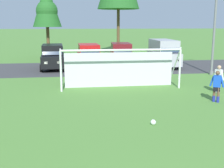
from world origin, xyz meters
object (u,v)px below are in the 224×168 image
(soccer_ball, at_px, (153,122))
(parked_car_slot_center_left, at_px, (121,54))
(player_striker_near, at_px, (218,79))
(parked_car_slot_far_left, at_px, (53,56))
(player_midfield_center, at_px, (217,86))
(street_lamp, at_px, (217,18))
(parked_car_slot_left, at_px, (89,56))
(soccer_goal, at_px, (120,67))
(parked_car_slot_center, at_px, (164,52))

(soccer_ball, relative_size, parked_car_slot_center_left, 0.05)
(player_striker_near, distance_m, parked_car_slot_far_left, 14.74)
(player_midfield_center, xyz_separation_m, street_lamp, (3.78, 7.85, 3.56))
(parked_car_slot_center_left, relative_size, street_lamp, 0.56)
(soccer_ball, height_order, player_midfield_center, player_midfield_center)
(parked_car_slot_far_left, bearing_deg, parked_car_slot_left, 0.18)
(soccer_goal, height_order, player_striker_near, soccer_goal)
(street_lamp, bearing_deg, player_striker_near, -114.47)
(player_midfield_center, distance_m, parked_car_slot_far_left, 15.50)
(player_striker_near, bearing_deg, parked_car_slot_center_left, 107.54)
(soccer_ball, xyz_separation_m, player_midfield_center, (4.17, 2.96, 0.71))
(player_striker_near, xyz_separation_m, parked_car_slot_far_left, (-10.08, 10.75, 0.29))
(player_midfield_center, distance_m, street_lamp, 9.41)
(parked_car_slot_left, bearing_deg, parked_car_slot_far_left, -179.82)
(soccer_goal, distance_m, street_lamp, 9.41)
(soccer_goal, height_order, parked_car_slot_center_left, soccer_goal)
(soccer_ball, xyz_separation_m, parked_car_slot_center_left, (1.50, 16.61, 1.00))
(soccer_goal, bearing_deg, parked_car_slot_far_left, 119.24)
(parked_car_slot_left, bearing_deg, street_lamp, -26.44)
(player_striker_near, bearing_deg, soccer_goal, 155.97)
(parked_car_slot_left, xyz_separation_m, parked_car_slot_center, (6.93, -0.10, 0.23))
(street_lamp, bearing_deg, parked_car_slot_center_left, 138.04)
(soccer_goal, xyz_separation_m, parked_car_slot_far_left, (-4.67, 8.34, -0.18))
(parked_car_slot_center_left, relative_size, parked_car_slot_center, 0.98)
(soccer_goal, height_order, player_midfield_center, soccer_goal)
(parked_car_slot_center_left, bearing_deg, soccer_goal, -100.13)
(soccer_ball, distance_m, soccer_goal, 7.32)
(soccer_ball, distance_m, parked_car_slot_center, 16.40)
(parked_car_slot_far_left, bearing_deg, parked_car_slot_center_left, 9.38)
(player_midfield_center, relative_size, parked_car_slot_far_left, 0.35)
(parked_car_slot_center, bearing_deg, parked_car_slot_far_left, 179.49)
(player_midfield_center, bearing_deg, soccer_goal, 135.58)
(soccer_ball, distance_m, player_striker_near, 7.14)
(street_lamp, bearing_deg, soccer_goal, -156.23)
(soccer_ball, relative_size, parked_car_slot_center, 0.05)
(player_striker_near, xyz_separation_m, parked_car_slot_left, (-6.86, 10.76, 0.29))
(parked_car_slot_center, bearing_deg, soccer_goal, -123.60)
(player_midfield_center, relative_size, parked_car_slot_center_left, 0.35)
(player_midfield_center, bearing_deg, parked_car_slot_far_left, 125.59)
(soccer_goal, bearing_deg, player_striker_near, -24.03)
(soccer_ball, bearing_deg, parked_car_slot_center_left, 84.84)
(parked_car_slot_left, bearing_deg, soccer_ball, -84.03)
(parked_car_slot_left, xyz_separation_m, parked_car_slot_center_left, (3.13, 1.04, 0.00))
(player_striker_near, bearing_deg, player_midfield_center, -119.67)
(street_lamp, bearing_deg, parked_car_slot_far_left, 159.61)
(soccer_goal, height_order, parked_car_slot_far_left, soccer_goal)
(parked_car_slot_center, bearing_deg, player_striker_near, -90.40)
(soccer_ball, distance_m, street_lamp, 14.08)
(player_midfield_center, bearing_deg, player_striker_near, 60.33)
(soccer_ball, xyz_separation_m, player_striker_near, (5.23, 4.81, 0.71))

